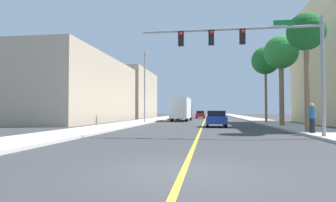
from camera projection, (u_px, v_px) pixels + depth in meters
name	position (u px, v px, depth m)	size (l,w,h in m)	color
ground	(205.00, 120.00, 48.63)	(192.00, 192.00, 0.00)	#38383A
sidewalk_left	(158.00, 119.00, 49.79)	(3.71, 168.00, 0.15)	beige
sidewalk_right	(255.00, 119.00, 47.48)	(3.71, 168.00, 0.15)	#B2ADA3
lane_marking_center	(205.00, 120.00, 48.63)	(0.16, 144.00, 0.01)	yellow
building_left_near	(57.00, 90.00, 39.24)	(15.83, 23.96, 8.66)	tan
building_left_far	(126.00, 95.00, 62.48)	(10.16, 19.02, 10.13)	tan
traffic_signal_mast	(259.00, 49.00, 15.90)	(10.02, 0.36, 6.53)	gray
street_lamp	(145.00, 83.00, 33.67)	(0.56, 0.28, 8.38)	gray
palm_near	(306.00, 34.00, 19.02)	(2.49, 2.49, 7.90)	brown
palm_mid	(281.00, 54.00, 26.74)	(3.13, 3.13, 8.43)	brown
palm_far	(265.00, 61.00, 34.52)	(3.34, 3.34, 9.13)	brown
car_yellow	(213.00, 114.00, 55.92)	(1.99, 4.18, 1.52)	gold
car_red	(200.00, 114.00, 58.18)	(1.80, 4.41, 1.49)	red
car_silver	(177.00, 115.00, 50.11)	(1.84, 4.00, 1.41)	#BCBCC1
car_blue	(216.00, 118.00, 26.74)	(1.89, 3.90, 1.52)	#1E389E
delivery_truck	(181.00, 109.00, 42.02)	(2.66, 8.95, 3.33)	red
pedestrian	(312.00, 118.00, 17.61)	(0.38, 0.38, 1.83)	black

